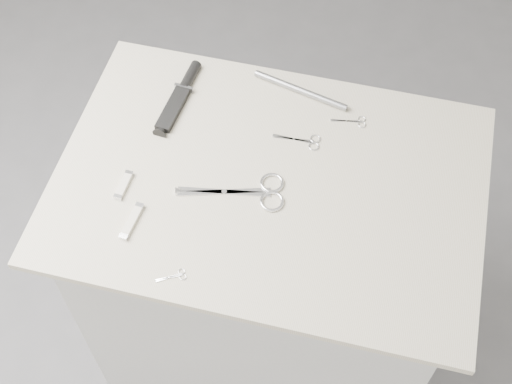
% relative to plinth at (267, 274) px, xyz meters
% --- Properties ---
extents(ground, '(4.00, 4.00, 0.01)m').
position_rel_plinth_xyz_m(ground, '(0.00, 0.00, -0.46)').
color(ground, slate).
rests_on(ground, ground).
extents(plinth, '(0.90, 0.60, 0.90)m').
position_rel_plinth_xyz_m(plinth, '(0.00, 0.00, 0.00)').
color(plinth, beige).
rests_on(plinth, ground).
extents(display_board, '(1.00, 0.70, 0.02)m').
position_rel_plinth_xyz_m(display_board, '(0.00, 0.00, 0.46)').
color(display_board, beige).
rests_on(display_board, plinth).
extents(large_shears, '(0.25, 0.12, 0.01)m').
position_rel_plinth_xyz_m(large_shears, '(-0.02, -0.04, 0.47)').
color(large_shears, white).
rests_on(large_shears, display_board).
extents(embroidery_scissors_a, '(0.12, 0.05, 0.00)m').
position_rel_plinth_xyz_m(embroidery_scissors_a, '(0.06, 0.13, 0.47)').
color(embroidery_scissors_a, white).
rests_on(embroidery_scissors_a, display_board).
extents(embroidery_scissors_b, '(0.09, 0.04, 0.00)m').
position_rel_plinth_xyz_m(embroidery_scissors_b, '(0.16, 0.22, 0.47)').
color(embroidery_scissors_b, white).
rests_on(embroidery_scissors_b, display_board).
extents(tiny_scissors, '(0.06, 0.05, 0.00)m').
position_rel_plinth_xyz_m(tiny_scissors, '(-0.14, -0.29, 0.47)').
color(tiny_scissors, white).
rests_on(tiny_scissors, display_board).
extents(sheathed_knife, '(0.06, 0.23, 0.03)m').
position_rel_plinth_xyz_m(sheathed_knife, '(-0.28, 0.20, 0.48)').
color(sheathed_knife, black).
rests_on(sheathed_knife, display_board).
extents(pocket_knife_a, '(0.02, 0.08, 0.01)m').
position_rel_plinth_xyz_m(pocket_knife_a, '(-0.32, -0.10, 0.47)').
color(pocket_knife_a, white).
rests_on(pocket_knife_a, display_board).
extents(pocket_knife_b, '(0.03, 0.10, 0.01)m').
position_rel_plinth_xyz_m(pocket_knife_b, '(-0.27, -0.18, 0.48)').
color(pocket_knife_b, white).
rests_on(pocket_knife_b, display_board).
extents(metal_rail, '(0.25, 0.08, 0.02)m').
position_rel_plinth_xyz_m(metal_rail, '(0.01, 0.29, 0.48)').
color(metal_rail, gray).
rests_on(metal_rail, display_board).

